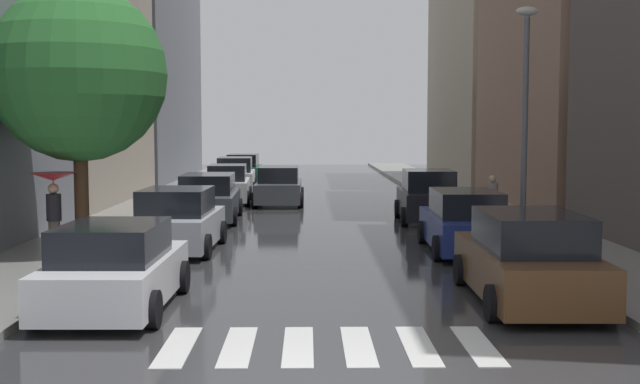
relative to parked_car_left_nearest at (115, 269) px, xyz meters
name	(u,v)px	position (x,y,z in m)	size (l,w,h in m)	color
ground_plane	(315,206)	(3.76, 18.98, -0.76)	(28.00, 72.00, 0.04)	#343437
sidewalk_left	(160,204)	(-2.74, 18.98, -0.67)	(3.00, 72.00, 0.15)	gray
sidewalk_right	(469,203)	(10.26, 18.98, -0.67)	(3.00, 72.00, 0.15)	gray
crosswalk_stripes	(328,346)	(3.76, -2.42, -0.74)	(4.95, 2.20, 0.01)	silver
building_right_far	(498,11)	(14.76, 33.27, 9.36)	(6.00, 14.91, 20.21)	#B2A38C
parked_car_left_nearest	(115,269)	(0.00, 0.00, 0.00)	(2.17, 4.27, 1.58)	silver
parked_car_left_second	(178,222)	(0.03, 6.72, 0.04)	(2.25, 4.20, 1.68)	#B2B7BF
parked_car_left_third	(209,199)	(-0.01, 13.49, 0.03)	(2.27, 4.84, 1.65)	#474C51
parked_car_left_fourth	(228,185)	(0.03, 19.86, 0.04)	(2.12, 4.15, 1.67)	silver
parked_car_left_fifth	(235,176)	(-0.17, 25.56, 0.08)	(2.21, 4.68, 1.77)	silver
parked_car_left_sixth	(243,170)	(-0.23, 31.40, 0.06)	(2.12, 4.46, 1.73)	#0C4C2D
parked_car_right_nearest	(528,260)	(7.57, 0.49, 0.06)	(2.22, 4.79, 1.71)	brown
parked_car_right_second	(465,223)	(7.57, 6.47, 0.02)	(2.10, 4.54, 1.64)	navy
parked_car_right_third	(428,198)	(7.63, 13.11, 0.10)	(2.17, 4.08, 1.81)	black
car_midroad	(279,187)	(2.24, 19.23, 0.02)	(2.09, 4.40, 1.63)	#474C51
pedestrian_foreground	(492,199)	(9.33, 10.85, 0.24)	(0.36, 0.36, 1.60)	navy
pedestrian_far_side	(53,193)	(-2.76, 5.30, 0.93)	(1.13, 1.13, 2.02)	brown
street_tree_left	(79,74)	(-2.29, 6.04, 3.86)	(4.42, 4.42, 6.67)	#513823
lamp_post_right	(525,106)	(9.31, 7.21, 3.09)	(0.60, 0.28, 6.33)	#595B60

